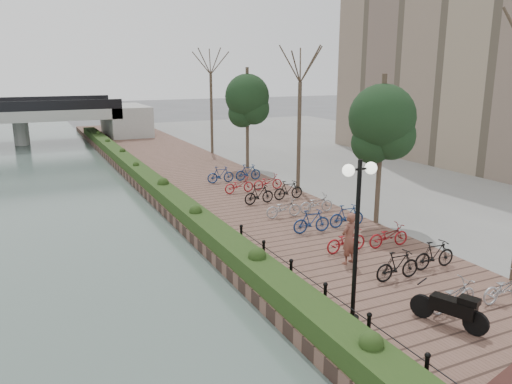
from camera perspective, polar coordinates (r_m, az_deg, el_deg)
promenade at (r=28.31m, az=-3.76°, el=-0.32°), size 8.00×75.00×0.50m
inland_pavement at (r=37.12m, az=19.88°, el=2.29°), size 24.00×75.00×0.50m
hedge at (r=29.52m, az=-11.73°, el=1.10°), size 1.10×56.00×0.60m
chain_fence at (r=14.01m, az=10.18°, el=-13.28°), size 0.10×14.10×0.70m
lamppost at (r=13.20m, az=11.58°, el=-1.53°), size 1.02×0.32×4.46m
motorcycle at (r=14.52m, az=21.17°, el=-12.13°), size 1.20×1.85×1.11m
pedestrian at (r=17.83m, az=10.56°, el=-5.22°), size 0.79×0.64×1.86m
bicycle_parking at (r=22.43m, az=6.74°, el=-2.30°), size 2.40×19.89×1.00m
street_trees at (r=25.27m, az=8.73°, el=5.76°), size 3.20×37.12×6.80m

